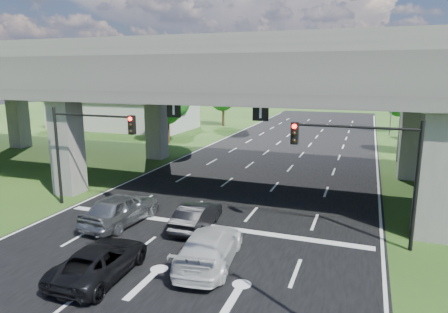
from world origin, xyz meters
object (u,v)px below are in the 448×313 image
Objects in this scene: streetlight_far at (397,97)px; streetlight_beyond at (390,90)px; car_white at (209,247)px; signal_left at (85,139)px; car_silver at (121,209)px; signal_right at (367,158)px; car_dark at (197,216)px; car_trailing at (101,261)px.

streetlight_beyond is (0.00, 16.00, 0.00)m from streetlight_far.
streetlight_far is at bearing -90.00° from streetlight_beyond.
streetlight_beyond is 41.61m from car_white.
car_white is (9.62, -4.40, -3.40)m from signal_left.
streetlight_far is 26.64m from car_silver.
signal_right is 8.89m from car_dark.
car_silver is at bearing -66.86° from car_trailing.
streetlight_beyond is (2.27, 36.06, 1.66)m from signal_right.
car_trailing is (-9.71, -6.86, -3.49)m from signal_right.
car_white is at bearing -108.74° from streetlight_far.
streetlight_beyond is 2.08× the size of car_trailing.
car_white is (-8.30, -24.46, -5.06)m from streetlight_far.
car_silver is 5.67m from car_trailing.
car_dark is at bearing -173.38° from signal_right.
car_silver reaches higher than car_dark.
signal_right reaches higher than car_dark.
signal_left is 9.72m from car_trailing.
streetlight_beyond reaches higher than car_trailing.
streetlight_far is at bearing 83.53° from signal_right.
car_white is at bearing -149.02° from car_trailing.
car_silver is 0.95× the size of car_white.
signal_left reaches higher than car_trailing.
signal_left is 1.25× the size of car_trailing.
signal_left reaches higher than car_dark.
streetlight_beyond is 38.77m from car_dark.
car_silver is at bearing -30.13° from car_white.
car_white reaches higher than car_trailing.
car_dark is at bearing -163.39° from car_silver.
car_dark is 6.13m from car_trailing.
car_silver is at bearing -110.92° from streetlight_beyond.
signal_right is 36.17m from streetlight_beyond.
signal_left reaches higher than car_silver.
signal_left is 1.14× the size of car_white.
car_silver is (-12.19, -1.76, -3.31)m from signal_right.
signal_right is at bearing -147.52° from car_trailing.
car_dark is (-10.40, -37.00, -5.14)m from streetlight_beyond.
signal_left is at bearing -8.72° from car_dark.
streetlight_beyond is at bearing -105.68° from car_silver.
car_white is at bearing 119.70° from car_dark.
streetlight_beyond is at bearing -108.36° from car_trailing.
car_silver is 1.20× the size of car_dark.
streetlight_far is 16.00m from streetlight_beyond.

